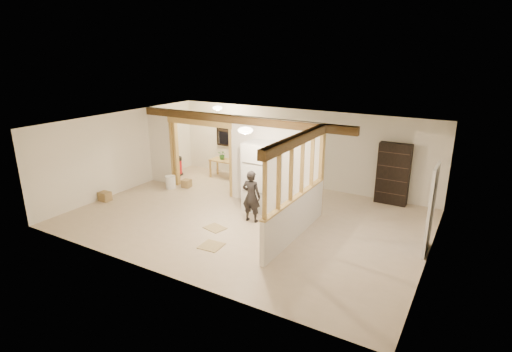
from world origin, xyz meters
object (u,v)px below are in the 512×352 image
Objects in this scene: woman at (251,196)px; shop_vac at (176,166)px; refrigerator at (260,176)px; work_table at (225,169)px; bookshelf at (393,174)px.

shop_vac is at bearing -31.08° from woman.
refrigerator reaches higher than work_table.
bookshelf is at bearing 36.44° from refrigerator.
shop_vac is (-1.71, -0.61, 0.01)m from work_table.
shop_vac is 0.37× the size of bookshelf.
woman is 2.07× the size of shop_vac.
bookshelf is (5.57, 0.40, 0.57)m from work_table.
bookshelf reaches higher than woman.
work_table is 1.54× the size of shop_vac.
bookshelf reaches higher than shop_vac.
refrigerator is 1.07× the size of bookshelf.
woman is at bearing -132.30° from bookshelf.
work_table is at bearing -50.70° from woman.
bookshelf is at bearing 5.06° from work_table.
woman reaches higher than shop_vac.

